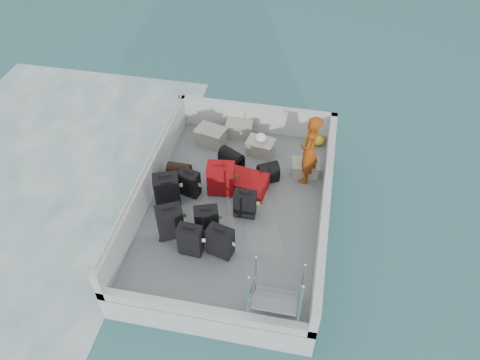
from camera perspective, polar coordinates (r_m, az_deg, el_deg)
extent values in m
plane|color=#16424E|center=(9.70, -0.64, -5.59)|extent=(160.00, 160.00, 0.00)
plane|color=white|center=(11.39, -25.03, -1.47)|extent=(10.00, 10.00, 0.00)
cube|color=silver|center=(9.47, -0.65, -4.43)|extent=(3.60, 5.00, 0.60)
cube|color=slate|center=(9.24, -0.67, -3.16)|extent=(3.30, 4.70, 0.02)
cube|color=#B9BDBE|center=(9.39, -11.08, -0.11)|extent=(0.14, 5.00, 0.70)
cube|color=#B9BDBE|center=(8.89, 10.32, -3.14)|extent=(0.14, 5.00, 0.70)
cube|color=#B9BDBE|center=(10.77, 1.95, 7.55)|extent=(3.60, 0.14, 0.70)
cube|color=#B9BDBE|center=(7.76, -4.45, -15.71)|extent=(3.60, 0.14, 0.20)
cylinder|color=silver|center=(9.12, -11.42, 1.69)|extent=(0.04, 4.80, 0.04)
cube|color=black|center=(8.56, -8.52, -5.10)|extent=(0.54, 0.45, 0.72)
cube|color=black|center=(9.13, -8.92, -1.22)|extent=(0.55, 0.43, 0.72)
cube|color=black|center=(9.30, -6.18, -0.42)|extent=(0.45, 0.34, 0.58)
cube|color=black|center=(8.31, -6.07, -7.29)|extent=(0.44, 0.28, 0.64)
cube|color=black|center=(8.55, -4.10, -5.07)|extent=(0.50, 0.39, 0.64)
cube|color=#970B0C|center=(9.24, -2.34, 0.15)|extent=(0.56, 0.37, 0.73)
cube|color=black|center=(8.26, -2.42, -7.52)|extent=(0.50, 0.37, 0.62)
cube|color=black|center=(8.86, 0.61, -2.96)|extent=(0.42, 0.25, 0.59)
cube|color=#970B0C|center=(9.41, 0.61, -0.42)|extent=(0.94, 0.69, 0.34)
cube|color=#A29D8D|center=(10.53, -3.56, 5.31)|extent=(0.68, 0.55, 0.36)
cube|color=#A29D8D|center=(10.75, -0.05, 6.28)|extent=(0.59, 0.43, 0.34)
cube|color=#A29D8D|center=(10.26, 2.50, 3.98)|extent=(0.60, 0.47, 0.33)
cube|color=#A29D8D|center=(9.83, 7.92, 1.32)|extent=(0.57, 0.44, 0.32)
ellipsoid|color=yellow|center=(10.66, 9.44, 4.79)|extent=(0.28, 0.26, 0.22)
ellipsoid|color=white|center=(10.09, 2.55, 5.07)|extent=(0.24, 0.24, 0.18)
imported|color=#D25813|center=(9.34, 8.45, 3.63)|extent=(0.45, 0.63, 1.56)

